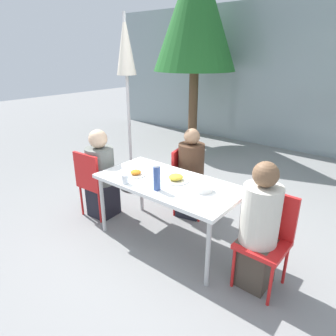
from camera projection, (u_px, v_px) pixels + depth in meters
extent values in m
plane|color=gray|center=(168.00, 240.00, 3.40)|extent=(24.00, 24.00, 0.00)
cube|color=#89999E|center=(305.00, 78.00, 6.01)|extent=(10.00, 0.20, 3.00)
cube|color=white|center=(168.00, 183.00, 3.14)|extent=(1.55, 0.77, 0.04)
cylinder|color=#B7B7B7|center=(103.00, 205.00, 3.46)|extent=(0.04, 0.04, 0.69)
cylinder|color=#B7B7B7|center=(208.00, 254.00, 2.62)|extent=(0.04, 0.04, 0.69)
cylinder|color=#B7B7B7|center=(141.00, 187.00, 3.93)|extent=(0.04, 0.04, 0.69)
cylinder|color=#B7B7B7|center=(241.00, 223.00, 3.09)|extent=(0.04, 0.04, 0.69)
cube|color=red|center=(99.00, 183.00, 3.82)|extent=(0.43, 0.43, 0.04)
cube|color=red|center=(86.00, 171.00, 3.60)|extent=(0.40, 0.06, 0.42)
cylinder|color=red|center=(101.00, 191.00, 4.12)|extent=(0.03, 0.03, 0.41)
cylinder|color=red|center=(119.00, 197.00, 3.94)|extent=(0.03, 0.03, 0.41)
cylinder|color=red|center=(82.00, 200.00, 3.87)|extent=(0.03, 0.03, 0.41)
cylinder|color=red|center=(100.00, 208.00, 3.68)|extent=(0.03, 0.03, 0.41)
cube|color=black|center=(103.00, 198.00, 3.87)|extent=(0.33, 0.33, 0.45)
cylinder|color=slate|center=(100.00, 166.00, 3.70)|extent=(0.35, 0.35, 0.46)
sphere|color=beige|center=(98.00, 139.00, 3.58)|extent=(0.23, 0.23, 0.23)
cube|color=red|center=(262.00, 245.00, 2.60)|extent=(0.41, 0.41, 0.04)
cube|color=red|center=(274.00, 214.00, 2.64)|extent=(0.40, 0.04, 0.42)
cylinder|color=red|center=(270.00, 286.00, 2.45)|extent=(0.03, 0.03, 0.41)
cylinder|color=red|center=(233.00, 268.00, 2.66)|extent=(0.03, 0.03, 0.41)
cylinder|color=red|center=(285.00, 265.00, 2.70)|extent=(0.03, 0.03, 0.41)
cylinder|color=red|center=(250.00, 250.00, 2.90)|extent=(0.03, 0.03, 0.41)
cube|color=#473D33|center=(254.00, 262.00, 2.70)|extent=(0.30, 0.30, 0.45)
cylinder|color=beige|center=(261.00, 215.00, 2.52)|extent=(0.33, 0.33, 0.53)
sphere|color=brown|center=(266.00, 174.00, 2.39)|extent=(0.21, 0.21, 0.21)
cube|color=red|center=(192.00, 183.00, 3.83)|extent=(0.48, 0.48, 0.04)
cube|color=red|center=(179.00, 164.00, 3.82)|extent=(0.13, 0.40, 0.42)
cylinder|color=red|center=(208.00, 196.00, 3.98)|extent=(0.03, 0.03, 0.41)
cylinder|color=red|center=(199.00, 207.00, 3.70)|extent=(0.03, 0.03, 0.41)
cylinder|color=red|center=(185.00, 191.00, 4.12)|extent=(0.03, 0.03, 0.41)
cylinder|color=red|center=(174.00, 201.00, 3.84)|extent=(0.03, 0.03, 0.41)
cube|color=black|center=(190.00, 199.00, 3.86)|extent=(0.35, 0.35, 0.45)
cylinder|color=#472D1E|center=(191.00, 164.00, 3.69)|extent=(0.32, 0.32, 0.51)
sphere|color=#9E7556|center=(192.00, 136.00, 3.56)|extent=(0.19, 0.19, 0.19)
cylinder|color=#333333|center=(132.00, 186.00, 4.69)|extent=(0.36, 0.36, 0.05)
cylinder|color=#BCBCBC|center=(128.00, 109.00, 4.25)|extent=(0.04, 0.04, 2.48)
cone|color=beige|center=(125.00, 44.00, 3.94)|extent=(0.27, 0.27, 0.78)
cylinder|color=white|center=(176.00, 180.00, 3.14)|extent=(0.27, 0.27, 0.01)
ellipsoid|color=gold|center=(176.00, 177.00, 3.13)|extent=(0.15, 0.15, 0.06)
cylinder|color=white|center=(136.00, 175.00, 3.29)|extent=(0.21, 0.21, 0.01)
ellipsoid|color=orange|center=(136.00, 172.00, 3.27)|extent=(0.12, 0.12, 0.05)
cylinder|color=#334C8E|center=(157.00, 178.00, 2.90)|extent=(0.07, 0.07, 0.24)
cylinder|color=white|center=(157.00, 166.00, 2.86)|extent=(0.05, 0.05, 0.02)
cylinder|color=white|center=(125.00, 179.00, 3.07)|extent=(0.07, 0.07, 0.10)
cylinder|color=white|center=(203.00, 188.00, 2.91)|extent=(0.19, 0.19, 0.06)
cylinder|color=brown|center=(193.00, 109.00, 6.66)|extent=(0.20, 0.20, 1.62)
cone|color=#236628|center=(196.00, 9.00, 5.94)|extent=(1.73, 1.73, 2.35)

